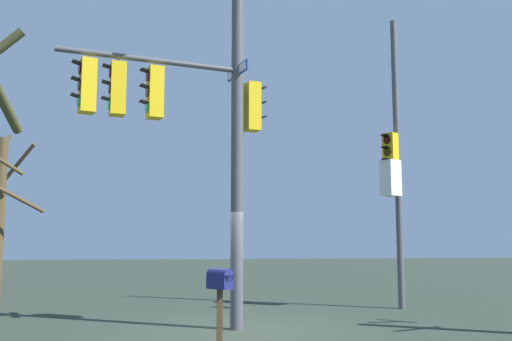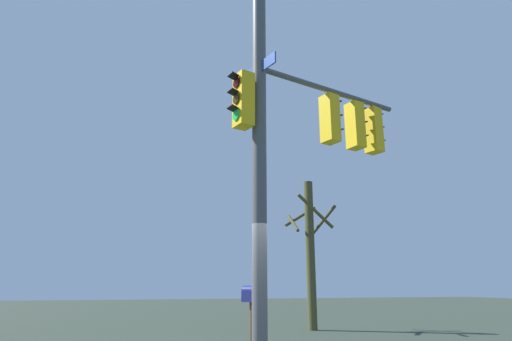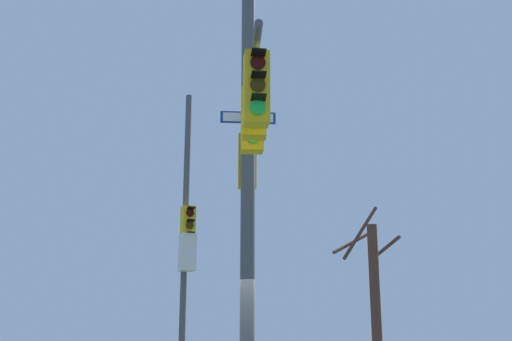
# 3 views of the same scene
# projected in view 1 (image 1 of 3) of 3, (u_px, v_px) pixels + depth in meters

# --- Properties ---
(ground_plane) EXTENTS (80.00, 80.00, 0.00)m
(ground_plane) POSITION_uv_depth(u_px,v_px,m) (241.00, 330.00, 11.89)
(ground_plane) COLOR #2D382C
(main_signal_pole_assembly) EXTENTS (3.21, 4.69, 9.44)m
(main_signal_pole_assembly) POSITION_uv_depth(u_px,v_px,m) (206.00, 93.00, 12.15)
(main_signal_pole_assembly) COLOR #4C4F54
(main_signal_pole_assembly) RESTS_ON ground
(secondary_pole_assembly) EXTENTS (0.60, 0.69, 8.26)m
(secondary_pole_assembly) POSITION_uv_depth(u_px,v_px,m) (394.00, 165.00, 15.81)
(secondary_pole_assembly) COLOR #4C4F54
(secondary_pole_assembly) RESTS_ON ground
(fire_hydrant) EXTENTS (0.38, 0.24, 0.73)m
(fire_hydrant) POSITION_uv_depth(u_px,v_px,m) (237.00, 295.00, 15.59)
(fire_hydrant) COLOR #B2B2B7
(fire_hydrant) RESTS_ON ground
(mailbox) EXTENTS (0.48, 0.48, 1.41)m
(mailbox) POSITION_uv_depth(u_px,v_px,m) (220.00, 285.00, 9.83)
(mailbox) COLOR #4C3823
(mailbox) RESTS_ON ground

